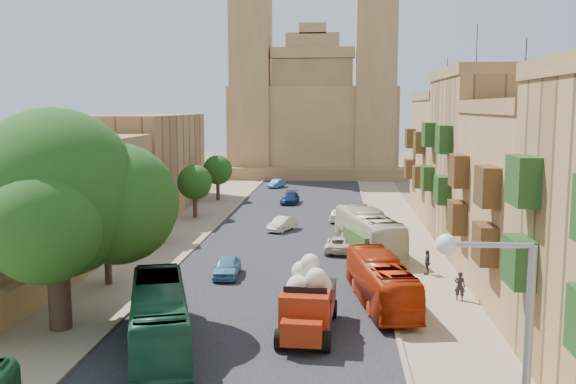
# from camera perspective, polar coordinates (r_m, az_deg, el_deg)

# --- Properties ---
(ground) EXTENTS (260.00, 260.00, 0.00)m
(ground) POSITION_cam_1_polar(r_m,az_deg,el_deg) (28.05, -4.40, -15.27)
(ground) COLOR brown
(road_surface) EXTENTS (14.00, 140.00, 0.01)m
(road_surface) POSITION_cam_1_polar(r_m,az_deg,el_deg) (56.72, 0.32, -3.47)
(road_surface) COLOR black
(road_surface) RESTS_ON ground
(sidewalk_east) EXTENTS (5.00, 140.00, 0.01)m
(sidewalk_east) POSITION_cam_1_polar(r_m,az_deg,el_deg) (56.83, 9.94, -3.57)
(sidewalk_east) COLOR #8E795D
(sidewalk_east) RESTS_ON ground
(sidewalk_west) EXTENTS (5.00, 140.00, 0.01)m
(sidewalk_west) POSITION_cam_1_polar(r_m,az_deg,el_deg) (58.19, -9.06, -3.28)
(sidewalk_west) COLOR #8E795D
(sidewalk_west) RESTS_ON ground
(kerb_east) EXTENTS (0.25, 140.00, 0.12)m
(kerb_east) POSITION_cam_1_polar(r_m,az_deg,el_deg) (56.63, 7.42, -3.50)
(kerb_east) COLOR #8E795D
(kerb_east) RESTS_ON ground
(kerb_west) EXTENTS (0.25, 140.00, 0.12)m
(kerb_west) POSITION_cam_1_polar(r_m,az_deg,el_deg) (57.65, -6.64, -3.29)
(kerb_west) COLOR #8E795D
(kerb_west) RESTS_ON ground
(townhouse_b) EXTENTS (9.00, 14.00, 14.90)m
(townhouse_b) POSITION_cam_1_polar(r_m,az_deg,el_deg) (38.74, 22.30, -0.74)
(townhouse_b) COLOR #987044
(townhouse_b) RESTS_ON ground
(townhouse_c) EXTENTS (9.00, 14.00, 17.40)m
(townhouse_c) POSITION_cam_1_polar(r_m,az_deg,el_deg) (52.03, 17.73, 2.84)
(townhouse_c) COLOR #A27849
(townhouse_c) RESTS_ON ground
(townhouse_d) EXTENTS (9.00, 14.00, 15.90)m
(townhouse_d) POSITION_cam_1_polar(r_m,az_deg,el_deg) (65.76, 14.95, 3.21)
(townhouse_d) COLOR #987044
(townhouse_d) RESTS_ON ground
(west_wall) EXTENTS (1.00, 40.00, 1.80)m
(west_wall) POSITION_cam_1_polar(r_m,az_deg,el_deg) (49.48, -15.21, -4.32)
(west_wall) COLOR #987044
(west_wall) RESTS_ON ground
(west_building_low) EXTENTS (10.00, 28.00, 8.40)m
(west_building_low) POSITION_cam_1_polar(r_m,az_deg,el_deg) (49.27, -22.16, -0.77)
(west_building_low) COLOR olive
(west_building_low) RESTS_ON ground
(west_building_mid) EXTENTS (10.00, 22.00, 10.00)m
(west_building_mid) POSITION_cam_1_polar(r_m,az_deg,el_deg) (73.19, -13.05, 2.78)
(west_building_mid) COLOR #A27849
(west_building_mid) RESTS_ON ground
(church) EXTENTS (28.00, 22.50, 36.30)m
(church) POSITION_cam_1_polar(r_m,az_deg,el_deg) (104.22, 2.33, 6.83)
(church) COLOR #987044
(church) RESTS_ON ground
(ficus_tree) EXTENTS (10.89, 10.02, 10.89)m
(ficus_tree) POSITION_cam_1_polar(r_m,az_deg,el_deg) (32.78, -19.85, -0.66)
(ficus_tree) COLOR #39271C
(ficus_tree) RESTS_ON ground
(street_tree_a) EXTENTS (3.34, 3.34, 5.13)m
(street_tree_a) POSITION_cam_1_polar(r_m,az_deg,el_deg) (40.77, -15.80, -3.23)
(street_tree_a) COLOR #39271C
(street_tree_a) RESTS_ON ground
(street_tree_b) EXTENTS (2.80, 2.80, 4.30)m
(street_tree_b) POSITION_cam_1_polar(r_m,az_deg,el_deg) (52.11, -11.21, -1.41)
(street_tree_b) COLOR #39271C
(street_tree_b) RESTS_ON ground
(street_tree_c) EXTENTS (3.41, 3.41, 5.24)m
(street_tree_c) POSITION_cam_1_polar(r_m,az_deg,el_deg) (63.55, -8.30, 0.84)
(street_tree_c) COLOR #39271C
(street_tree_c) RESTS_ON ground
(street_tree_d) EXTENTS (3.45, 3.45, 5.30)m
(street_tree_d) POSITION_cam_1_polar(r_m,az_deg,el_deg) (75.22, -6.27, 1.95)
(street_tree_d) COLOR #39271C
(street_tree_d) RESTS_ON ground
(streetlamp) EXTENTS (2.11, 0.44, 8.22)m
(streetlamp) POSITION_cam_1_polar(r_m,az_deg,el_deg) (15.10, 18.65, -14.95)
(streetlamp) COLOR gray
(streetlamp) RESTS_ON ground
(red_truck) EXTENTS (2.80, 6.44, 3.69)m
(red_truck) POSITION_cam_1_polar(r_m,az_deg,el_deg) (31.35, 1.80, -9.60)
(red_truck) COLOR maroon
(red_truck) RESTS_ON ground
(olive_pickup) EXTENTS (3.47, 5.26, 2.00)m
(olive_pickup) POSITION_cam_1_polar(r_m,az_deg,el_deg) (46.63, 7.05, -4.74)
(olive_pickup) COLOR #3A541F
(olive_pickup) RESTS_ON ground
(bus_green_north) EXTENTS (5.24, 10.53, 2.86)m
(bus_green_north) POSITION_cam_1_polar(r_m,az_deg,el_deg) (30.34, -11.40, -10.72)
(bus_green_north) COLOR #1D5939
(bus_green_north) RESTS_ON ground
(bus_red_east) EXTENTS (3.71, 9.80, 2.66)m
(bus_red_east) POSITION_cam_1_polar(r_m,az_deg,el_deg) (35.98, 8.27, -7.89)
(bus_red_east) COLOR #AE2809
(bus_red_east) RESTS_ON ground
(bus_cream_east) EXTENTS (5.12, 11.35, 3.08)m
(bus_cream_east) POSITION_cam_1_polar(r_m,az_deg,el_deg) (48.80, 7.15, -3.51)
(bus_cream_east) COLOR beige
(bus_cream_east) RESTS_ON ground
(car_blue_a) EXTENTS (1.69, 3.90, 1.31)m
(car_blue_a) POSITION_cam_1_polar(r_m,az_deg,el_deg) (41.74, -5.44, -6.63)
(car_blue_a) COLOR #508DBB
(car_blue_a) RESTS_ON ground
(car_white_a) EXTENTS (2.68, 3.91, 1.22)m
(car_white_a) POSITION_cam_1_polar(r_m,az_deg,el_deg) (56.67, -0.51, -2.86)
(car_white_a) COLOR beige
(car_white_a) RESTS_ON ground
(car_cream) EXTENTS (2.23, 4.36, 1.18)m
(car_cream) POSITION_cam_1_polar(r_m,az_deg,el_deg) (48.74, 4.54, -4.63)
(car_cream) COLOR beige
(car_cream) RESTS_ON ground
(car_dkblue) EXTENTS (2.05, 4.51, 1.28)m
(car_dkblue) POSITION_cam_1_polar(r_m,az_deg,el_deg) (72.50, 0.19, -0.53)
(car_dkblue) COLOR #0D1F49
(car_dkblue) RESTS_ON ground
(car_white_b) EXTENTS (1.91, 4.02, 1.32)m
(car_white_b) POSITION_cam_1_polar(r_m,az_deg,el_deg) (61.38, 4.51, -2.02)
(car_white_b) COLOR white
(car_white_b) RESTS_ON ground
(car_blue_b) EXTENTS (2.43, 3.68, 1.15)m
(car_blue_b) POSITION_cam_1_polar(r_m,az_deg,el_deg) (86.78, -1.02, 0.76)
(car_blue_b) COLOR #355F9C
(car_blue_b) RESTS_ON ground
(pedestrian_a) EXTENTS (0.71, 0.58, 1.67)m
(pedestrian_a) POSITION_cam_1_polar(r_m,az_deg,el_deg) (37.84, 15.03, -8.08)
(pedestrian_a) COLOR black
(pedestrian_a) RESTS_ON ground
(pedestrian_c) EXTENTS (0.63, 1.03, 1.64)m
(pedestrian_c) POSITION_cam_1_polar(r_m,az_deg,el_deg) (42.99, 12.28, -6.13)
(pedestrian_c) COLOR #343336
(pedestrian_c) RESTS_ON ground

